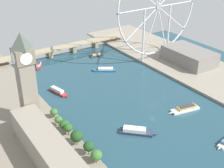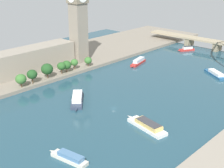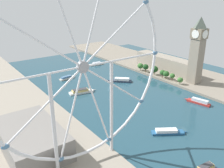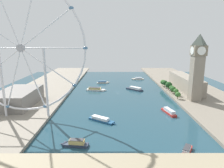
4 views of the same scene
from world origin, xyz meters
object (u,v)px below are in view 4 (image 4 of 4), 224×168
object	(u,v)px
parliament_block	(185,83)
tour_boat_5	(169,111)
riverside_hall	(18,97)
tour_boat_7	(103,82)
tour_boat_1	(138,79)
tour_boat_2	(187,150)
tour_boat_6	(96,89)
tour_boat_3	(101,119)
tour_boat_4	(135,89)
river_bridge	(129,165)
tour_boat_0	(76,143)
ferris_wheel	(21,49)
clock_tower	(197,67)

from	to	relation	value
parliament_block	tour_boat_5	bearing A→B (deg)	61.51
riverside_hall	tour_boat_7	world-z (taller)	riverside_hall
tour_boat_1	tour_boat_2	bearing A→B (deg)	94.68
parliament_block	tour_boat_6	bearing A→B (deg)	-1.48
tour_boat_3	tour_boat_4	size ratio (longest dim) A/B	1.05
river_bridge	tour_boat_1	world-z (taller)	river_bridge
tour_boat_0	tour_boat_4	bearing A→B (deg)	-103.94
tour_boat_1	tour_boat_7	bearing A→B (deg)	31.16
tour_boat_3	parliament_block	bearing A→B (deg)	76.48
ferris_wheel	tour_boat_2	bearing A→B (deg)	155.41
parliament_block	tour_boat_1	bearing A→B (deg)	-56.87
tour_boat_0	tour_boat_6	bearing A→B (deg)	-83.93
riverside_hall	tour_boat_1	xyz separation A→B (m)	(-171.33, -174.93, -10.28)
riverside_hall	tour_boat_7	distance (m)	170.34
tour_boat_3	tour_boat_4	world-z (taller)	tour_boat_4
tour_boat_3	tour_boat_4	xyz separation A→B (m)	(-49.14, -128.80, 0.49)
tour_boat_3	tour_boat_5	bearing A→B (deg)	49.12
tour_boat_1	tour_boat_7	distance (m)	81.55
clock_tower	tour_boat_5	distance (m)	76.29
parliament_block	river_bridge	bearing A→B (deg)	62.12
clock_tower	tour_boat_3	world-z (taller)	clock_tower
tour_boat_3	tour_boat_5	size ratio (longest dim) A/B	1.00
tour_boat_2	tour_boat_6	xyz separation A→B (m)	(81.39, -184.98, -0.09)
tour_boat_6	clock_tower	bearing A→B (deg)	-14.11
ferris_wheel	tour_boat_5	world-z (taller)	ferris_wheel
parliament_block	river_bridge	world-z (taller)	parliament_block
tour_boat_5	tour_boat_3	bearing A→B (deg)	92.46
tour_boat_0	tour_boat_5	xyz separation A→B (m)	(-92.75, -70.10, 0.06)
tour_boat_1	tour_boat_2	world-z (taller)	tour_boat_2
river_bridge	ferris_wheel	bearing A→B (deg)	-42.67
tour_boat_1	riverside_hall	bearing A→B (deg)	50.45
tour_boat_0	tour_boat_4	size ratio (longest dim) A/B	0.82
clock_tower	tour_boat_4	distance (m)	107.83
clock_tower	ferris_wheel	distance (m)	208.17
parliament_block	tour_boat_0	bearing A→B (deg)	49.21
tour_boat_3	tour_boat_7	size ratio (longest dim) A/B	1.13
river_bridge	tour_boat_0	bearing A→B (deg)	-43.06
parliament_block	tour_boat_4	world-z (taller)	parliament_block
parliament_block	tour_boat_4	distance (m)	82.03
tour_boat_3	ferris_wheel	bearing A→B (deg)	-151.81
river_bridge	tour_boat_7	world-z (taller)	river_bridge
tour_boat_1	tour_boat_6	distance (m)	124.60
tour_boat_2	tour_boat_0	bearing A→B (deg)	114.21
riverside_hall	tour_boat_4	bearing A→B (deg)	-151.37
tour_boat_1	tour_boat_3	world-z (taller)	tour_boat_1
riverside_hall	tour_boat_1	distance (m)	245.07
tour_boat_6	tour_boat_7	distance (m)	58.19
tour_boat_4	tour_boat_7	size ratio (longest dim) A/B	1.07
riverside_hall	tour_boat_1	world-z (taller)	riverside_hall
tour_boat_1	tour_boat_4	world-z (taller)	tour_boat_4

